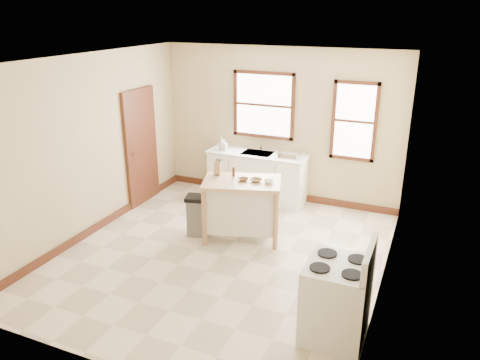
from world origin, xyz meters
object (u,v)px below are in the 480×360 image
(kitchen_island, at_px, (242,210))
(bowl_c, at_px, (269,182))
(bowl_a, at_px, (243,179))
(trash_bin, at_px, (197,216))
(soap_bottle_b, at_px, (224,145))
(pepper_grinder, at_px, (234,172))
(soap_bottle_a, at_px, (222,143))
(bowl_b, at_px, (256,180))
(knife_block, at_px, (218,169))
(dish_rack, at_px, (289,155))
(gas_stove, at_px, (337,290))

(kitchen_island, xyz_separation_m, bowl_c, (0.41, 0.06, 0.50))
(bowl_a, xyz_separation_m, trash_bin, (-0.70, -0.19, -0.65))
(soap_bottle_b, height_order, pepper_grinder, soap_bottle_b)
(soap_bottle_b, distance_m, pepper_grinder, 1.55)
(soap_bottle_a, distance_m, bowl_b, 1.93)
(kitchen_island, height_order, bowl_c, bowl_c)
(knife_block, bearing_deg, pepper_grinder, -4.70)
(bowl_a, distance_m, bowl_b, 0.20)
(bowl_a, relative_size, bowl_b, 0.91)
(trash_bin, bearing_deg, dish_rack, 45.85)
(knife_block, bearing_deg, trash_bin, -139.18)
(dish_rack, xyz_separation_m, bowl_c, (0.14, -1.45, 0.01))
(soap_bottle_a, relative_size, knife_block, 1.17)
(soap_bottle_b, distance_m, bowl_a, 1.77)
(soap_bottle_b, bearing_deg, pepper_grinder, -57.34)
(dish_rack, height_order, trash_bin, dish_rack)
(bowl_a, xyz_separation_m, bowl_b, (0.20, 0.04, 0.00))
(kitchen_island, distance_m, gas_stove, 2.56)
(bowl_a, distance_m, bowl_c, 0.40)
(kitchen_island, bearing_deg, bowl_c, -9.10)
(bowl_a, height_order, bowl_c, bowl_c)
(bowl_b, relative_size, gas_stove, 0.15)
(soap_bottle_a, height_order, bowl_a, soap_bottle_a)
(soap_bottle_a, height_order, knife_block, knife_block)
(bowl_a, height_order, trash_bin, bowl_a)
(bowl_b, distance_m, trash_bin, 1.13)
(soap_bottle_b, bearing_deg, gas_stove, -46.44)
(bowl_b, bearing_deg, pepper_grinder, 168.88)
(soap_bottle_a, distance_m, pepper_grinder, 1.62)
(dish_rack, xyz_separation_m, bowl_a, (-0.25, -1.50, 0.01))
(gas_stove, bearing_deg, soap_bottle_a, 131.73)
(pepper_grinder, height_order, trash_bin, pepper_grinder)
(soap_bottle_b, height_order, bowl_b, soap_bottle_b)
(trash_bin, bearing_deg, soap_bottle_a, 87.50)
(bowl_b, bearing_deg, kitchen_island, -166.08)
(bowl_b, distance_m, bowl_c, 0.20)
(dish_rack, xyz_separation_m, pepper_grinder, (-0.46, -1.38, 0.07))
(soap_bottle_b, distance_m, bowl_b, 1.85)
(soap_bottle_b, xyz_separation_m, gas_stove, (2.84, -3.23, -0.44))
(soap_bottle_b, xyz_separation_m, dish_rack, (1.25, 0.04, -0.06))
(pepper_grinder, height_order, bowl_a, pepper_grinder)
(pepper_grinder, height_order, gas_stove, gas_stove)
(bowl_b, bearing_deg, knife_block, 175.53)
(bowl_b, distance_m, gas_stove, 2.48)
(soap_bottle_a, height_order, pepper_grinder, soap_bottle_a)
(trash_bin, bearing_deg, bowl_b, 0.05)
(kitchen_island, bearing_deg, gas_stove, -60.95)
(trash_bin, bearing_deg, soap_bottle_b, 85.37)
(gas_stove, bearing_deg, bowl_c, 128.49)
(pepper_grinder, distance_m, bowl_b, 0.42)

